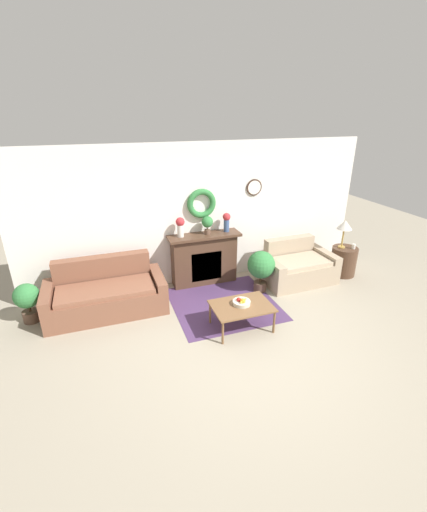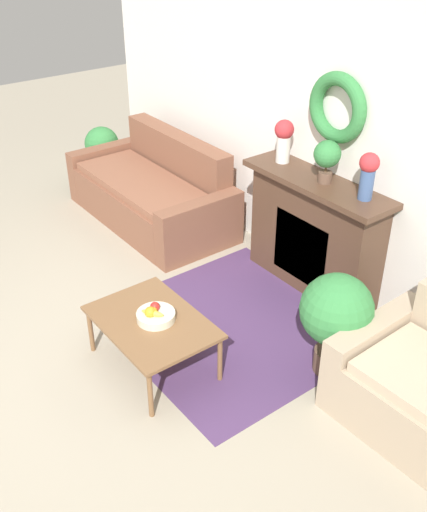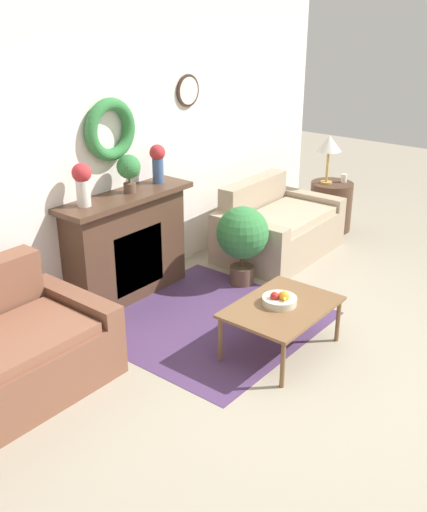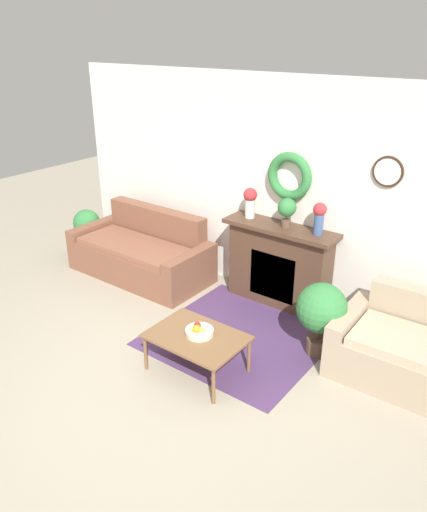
% 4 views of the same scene
% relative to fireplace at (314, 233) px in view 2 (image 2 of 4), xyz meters
% --- Properties ---
extents(ground_plane, '(16.00, 16.00, 0.00)m').
position_rel_fireplace_xyz_m(ground_plane, '(0.01, -2.35, -0.52)').
color(ground_plane, '#9E937F').
extents(floor_rug, '(1.80, 1.76, 0.01)m').
position_rel_fireplace_xyz_m(floor_rug, '(0.07, -0.93, -0.52)').
color(floor_rug, '#4C335B').
rests_on(floor_rug, ground_plane).
extents(wall_back, '(6.80, 0.17, 2.70)m').
position_rel_fireplace_xyz_m(wall_back, '(0.01, 0.20, 0.84)').
color(wall_back, white).
rests_on(wall_back, ground_plane).
extents(fireplace, '(1.40, 0.41, 1.03)m').
position_rel_fireplace_xyz_m(fireplace, '(0.00, 0.00, 0.00)').
color(fireplace, '#4C3323').
rests_on(fireplace, ground_plane).
extents(couch_left, '(1.97, 0.94, 0.88)m').
position_rel_fireplace_xyz_m(couch_left, '(-1.91, -0.43, -0.21)').
color(couch_left, brown).
rests_on(couch_left, ground_plane).
extents(coffee_table, '(0.93, 0.66, 0.41)m').
position_rel_fireplace_xyz_m(coffee_table, '(0.07, -1.69, -0.14)').
color(coffee_table, brown).
rests_on(coffee_table, ground_plane).
extents(fruit_bowl, '(0.28, 0.28, 0.12)m').
position_rel_fireplace_xyz_m(fruit_bowl, '(0.08, -1.67, -0.07)').
color(fruit_bowl, beige).
rests_on(fruit_bowl, coffee_table).
extents(vase_on_mantel_left, '(0.17, 0.17, 0.37)m').
position_rel_fireplace_xyz_m(vase_on_mantel_left, '(-0.45, 0.01, 0.73)').
color(vase_on_mantel_left, silver).
rests_on(vase_on_mantel_left, fireplace).
extents(vase_on_mantel_right, '(0.15, 0.15, 0.37)m').
position_rel_fireplace_xyz_m(vase_on_mantel_right, '(0.46, 0.01, 0.72)').
color(vase_on_mantel_right, '#3D5684').
rests_on(vase_on_mantel_right, fireplace).
extents(potted_plant_on_mantel, '(0.22, 0.22, 0.35)m').
position_rel_fireplace_xyz_m(potted_plant_on_mantel, '(0.07, -0.01, 0.73)').
color(potted_plant_on_mantel, brown).
rests_on(potted_plant_on_mantel, fireplace).
extents(potted_plant_floor_by_couch, '(0.40, 0.40, 0.68)m').
position_rel_fireplace_xyz_m(potted_plant_floor_by_couch, '(-3.11, -0.39, -0.11)').
color(potted_plant_floor_by_couch, brown).
rests_on(potted_plant_floor_by_couch, ground_plane).
extents(potted_plant_floor_by_loveseat, '(0.52, 0.52, 0.81)m').
position_rel_fireplace_xyz_m(potted_plant_floor_by_loveseat, '(0.90, -0.69, -0.00)').
color(potted_plant_floor_by_loveseat, brown).
rests_on(potted_plant_floor_by_loveseat, ground_plane).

